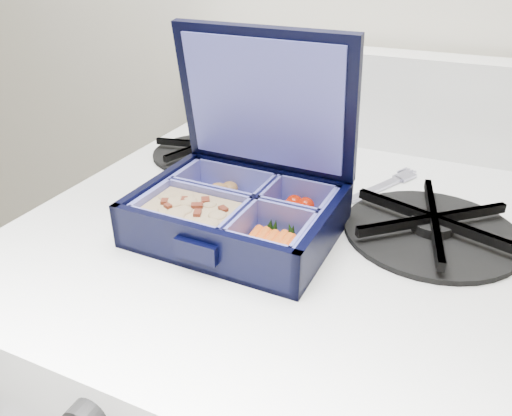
% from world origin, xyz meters
% --- Properties ---
extents(bento_box, '(0.21, 0.17, 0.05)m').
position_xyz_m(bento_box, '(0.48, 1.62, 0.92)').
color(bento_box, black).
rests_on(bento_box, stove).
extents(burner_grate, '(0.24, 0.24, 0.03)m').
position_xyz_m(burner_grate, '(0.68, 1.70, 0.91)').
color(burner_grate, black).
rests_on(burner_grate, stove).
extents(burner_grate_rear, '(0.18, 0.18, 0.02)m').
position_xyz_m(burner_grate_rear, '(0.34, 1.80, 0.91)').
color(burner_grate_rear, black).
rests_on(burner_grate_rear, stove).
extents(fork, '(0.10, 0.16, 0.01)m').
position_xyz_m(fork, '(0.59, 1.76, 0.90)').
color(fork, '#9B98AE').
rests_on(fork, stove).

